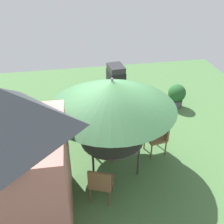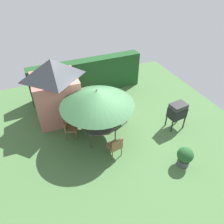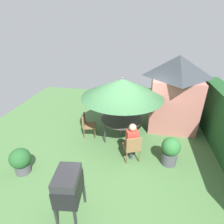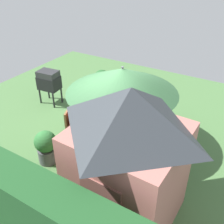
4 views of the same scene
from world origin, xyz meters
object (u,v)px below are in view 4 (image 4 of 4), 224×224
(patio_umbrella, at_px, (122,80))
(chair_far_side, at_px, (152,150))
(potted_plant_by_grill, at_px, (46,146))
(chair_near_shed, at_px, (73,123))
(garden_shed, at_px, (128,157))
(person_in_red, at_px, (75,115))
(bbq_grill, at_px, (49,81))
(potted_plant_by_shed, at_px, (102,79))
(patio_table, at_px, (121,122))
(chair_toward_hedge, at_px, (135,106))

(patio_umbrella, height_order, chair_far_side, patio_umbrella)
(potted_plant_by_grill, bearing_deg, chair_near_shed, -87.41)
(garden_shed, xyz_separation_m, chair_near_shed, (2.48, -1.42, -0.93))
(potted_plant_by_grill, distance_m, person_in_red, 1.19)
(patio_umbrella, bearing_deg, bbq_grill, -12.62)
(potted_plant_by_grill, bearing_deg, potted_plant_by_shed, -75.72)
(chair_near_shed, bearing_deg, patio_table, -158.92)
(garden_shed, xyz_separation_m, chair_toward_hedge, (1.40, -3.14, -0.93))
(potted_plant_by_shed, bearing_deg, garden_shed, 127.98)
(patio_table, height_order, potted_plant_by_shed, potted_plant_by_shed)
(bbq_grill, bearing_deg, person_in_red, 149.82)
(potted_plant_by_shed, relative_size, potted_plant_by_grill, 0.87)
(garden_shed, xyz_separation_m, potted_plant_by_shed, (3.49, -4.47, -1.02))
(chair_far_side, bearing_deg, chair_toward_hedge, -51.87)
(patio_umbrella, bearing_deg, chair_far_side, 158.81)
(patio_table, height_order, chair_near_shed, chair_near_shed)
(garden_shed, height_order, chair_near_shed, garden_shed)
(chair_toward_hedge, bearing_deg, patio_umbrella, 99.24)
(patio_table, xyz_separation_m, patio_umbrella, (-0.00, 0.00, 1.22))
(patio_umbrella, bearing_deg, chair_toward_hedge, -80.76)
(patio_umbrella, bearing_deg, person_in_red, 21.08)
(chair_toward_hedge, height_order, person_in_red, person_in_red)
(garden_shed, relative_size, chair_toward_hedge, 3.15)
(garden_shed, relative_size, chair_near_shed, 3.15)
(garden_shed, relative_size, chair_far_side, 3.15)
(potted_plant_by_grill, relative_size, person_in_red, 0.71)
(chair_near_shed, relative_size, potted_plant_by_shed, 1.15)
(bbq_grill, xyz_separation_m, chair_near_shed, (-1.96, 1.22, -0.33))
(garden_shed, xyz_separation_m, person_in_red, (2.40, -1.45, -0.67))
(chair_near_shed, relative_size, potted_plant_by_grill, 1.00)
(chair_near_shed, distance_m, potted_plant_by_shed, 3.21)
(chair_near_shed, xyz_separation_m, potted_plant_by_shed, (1.01, -3.05, -0.10))
(patio_table, relative_size, person_in_red, 1.16)
(garden_shed, bearing_deg, chair_near_shed, -29.79)
(chair_far_side, bearing_deg, garden_shed, 93.75)
(patio_umbrella, xyz_separation_m, person_in_red, (1.20, 0.46, -1.13))
(bbq_grill, height_order, chair_far_side, bbq_grill)
(garden_shed, xyz_separation_m, potted_plant_by_grill, (2.43, -0.30, -0.97))
(bbq_grill, xyz_separation_m, person_in_red, (-2.04, 1.18, -0.06))
(bbq_grill, bearing_deg, patio_umbrella, 167.38)
(patio_table, bearing_deg, chair_toward_hedge, -80.76)
(patio_umbrella, xyz_separation_m, bbq_grill, (3.23, -0.72, -1.07))
(patio_table, bearing_deg, bbq_grill, -12.62)
(chair_near_shed, distance_m, potted_plant_by_grill, 1.12)
(patio_table, bearing_deg, potted_plant_by_grill, 52.76)
(patio_table, relative_size, potted_plant_by_shed, 1.88)
(patio_table, xyz_separation_m, chair_near_shed, (1.28, 0.49, -0.17))
(chair_near_shed, xyz_separation_m, potted_plant_by_grill, (-0.05, 1.12, -0.04))
(chair_far_side, xyz_separation_m, potted_plant_by_shed, (3.39, -2.98, -0.10))
(potted_plant_by_shed, bearing_deg, potted_plant_by_grill, 104.28)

